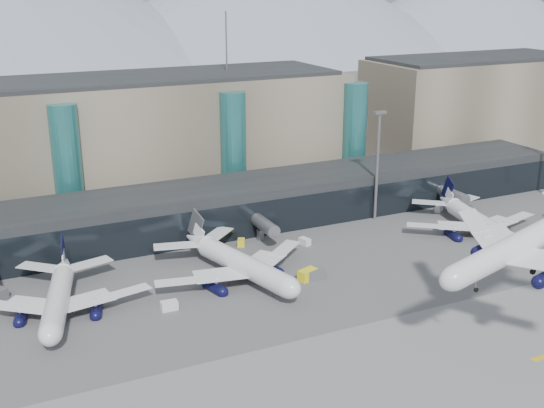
{
  "coord_description": "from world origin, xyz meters",
  "views": [
    {
      "loc": [
        -56.55,
        -78.38,
        53.35
      ],
      "look_at": [
        -4.32,
        32.0,
        13.28
      ],
      "focal_mm": 45.0,
      "sensor_mm": 36.0,
      "label": 1
    }
  ],
  "objects": [
    {
      "name": "ground",
      "position": [
        0.0,
        0.0,
        0.0
      ],
      "size": [
        900.0,
        900.0,
        0.0
      ],
      "primitive_type": "plane",
      "color": "#515154",
      "rests_on": "ground"
    },
    {
      "name": "runway_strip",
      "position": [
        0.0,
        -15.0,
        0.02
      ],
      "size": [
        400.0,
        40.0,
        0.04
      ],
      "primitive_type": "cube",
      "color": "slate",
      "rests_on": "ground"
    },
    {
      "name": "runway_markings",
      "position": [
        -0.0,
        -15.0,
        0.05
      ],
      "size": [
        128.0,
        1.0,
        0.02
      ],
      "color": "gold",
      "rests_on": "ground"
    },
    {
      "name": "concourse",
      "position": [
        -0.02,
        57.73,
        4.97
      ],
      "size": [
        170.0,
        27.0,
        10.0
      ],
      "color": "black",
      "rests_on": "ground"
    },
    {
      "name": "terminal_main",
      "position": [
        -25.0,
        90.0,
        15.44
      ],
      "size": [
        130.0,
        30.0,
        31.0
      ],
      "color": "gray",
      "rests_on": "ground"
    },
    {
      "name": "terminal_east",
      "position": [
        95.0,
        90.0,
        15.44
      ],
      "size": [
        70.0,
        30.0,
        31.0
      ],
      "color": "gray",
      "rests_on": "ground"
    },
    {
      "name": "teal_towers",
      "position": [
        -14.99,
        74.01,
        14.01
      ],
      "size": [
        116.4,
        19.4,
        46.0
      ],
      "color": "#297374",
      "rests_on": "ground"
    },
    {
      "name": "lightmast_mid",
      "position": [
        30.0,
        48.0,
        14.42
      ],
      "size": [
        3.0,
        1.2,
        25.6
      ],
      "color": "slate",
      "rests_on": "ground"
    },
    {
      "name": "hero_jet",
      "position": [
        17.69,
        -10.25,
        17.98
      ],
      "size": [
        31.51,
        32.52,
        10.47
      ],
      "rotation": [
        0.0,
        -0.24,
        0.02
      ],
      "color": "silver",
      "rests_on": "ground"
    },
    {
      "name": "jet_parked_left",
      "position": [
        -44.23,
        32.28,
        3.96
      ],
      "size": [
        31.61,
        32.63,
        10.48
      ],
      "rotation": [
        0.0,
        0.0,
        1.33
      ],
      "color": "silver",
      "rests_on": "ground"
    },
    {
      "name": "jet_parked_mid",
      "position": [
        -12.35,
        32.39,
        4.33
      ],
      "size": [
        34.39,
        35.61,
        11.43
      ],
      "rotation": [
        0.0,
        0.0,
        1.82
      ],
      "color": "silver",
      "rests_on": "ground"
    },
    {
      "name": "jet_parked_right",
      "position": [
        45.31,
        32.32,
        4.04
      ],
      "size": [
        32.58,
        33.09,
        10.67
      ],
      "rotation": [
        0.0,
        0.0,
        1.38
      ],
      "color": "silver",
      "rests_on": "ground"
    },
    {
      "name": "veh_a",
      "position": [
        -27.61,
        23.73,
        0.8
      ],
      "size": [
        2.89,
        1.69,
        1.6
      ],
      "primitive_type": "cube",
      "rotation": [
        0.0,
        0.0,
        -0.03
      ],
      "color": "silver",
      "rests_on": "ground"
    },
    {
      "name": "veh_b",
      "position": [
        -5.0,
        45.84,
        0.69
      ],
      "size": [
        2.36,
        2.8,
        1.38
      ],
      "primitive_type": "cube",
      "rotation": [
        0.0,
        0.0,
        1.13
      ],
      "color": "yellow",
      "rests_on": "ground"
    },
    {
      "name": "veh_c",
      "position": [
        1.05,
        24.21,
        0.98
      ],
      "size": [
        3.55,
        1.92,
        1.96
      ],
      "primitive_type": "cube",
      "rotation": [
        0.0,
        0.0,
        -0.02
      ],
      "color": "#545359",
      "rests_on": "ground"
    },
    {
      "name": "veh_d",
      "position": [
        47.2,
        46.0,
        0.72
      ],
      "size": [
        2.84,
        2.5,
        1.44
      ],
      "primitive_type": "cube",
      "rotation": [
        0.0,
        0.0,
        0.58
      ],
      "color": "silver",
      "rests_on": "ground"
    },
    {
      "name": "veh_g",
      "position": [
        7.42,
        40.53,
        0.73
      ],
      "size": [
        2.04,
        2.8,
        1.47
      ],
      "primitive_type": "cube",
      "rotation": [
        0.0,
        0.0,
        -1.32
      ],
      "color": "silver",
      "rests_on": "ground"
    },
    {
      "name": "veh_h",
      "position": [
        -0.47,
        24.56,
        1.02
      ],
      "size": [
        4.13,
        3.04,
        2.05
      ],
      "primitive_type": "cube",
      "rotation": [
        0.0,
        0.0,
        0.33
      ],
      "color": "yellow",
      "rests_on": "ground"
    }
  ]
}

